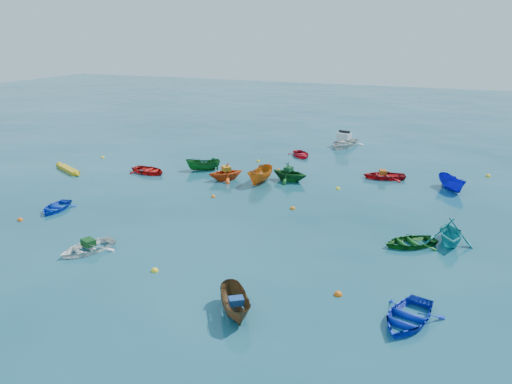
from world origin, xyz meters
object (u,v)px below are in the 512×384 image
at_px(kayak_yellow, 69,171).
at_px(motorboat_white, 344,146).
at_px(dinghy_white_near, 88,251).
at_px(dinghy_blue_sw, 56,210).
at_px(dinghy_blue_se, 407,322).

xyz_separation_m(kayak_yellow, motorboat_white, (18.57, 17.71, 0.00)).
height_order(dinghy_white_near, kayak_yellow, dinghy_white_near).
height_order(dinghy_blue_sw, kayak_yellow, dinghy_blue_sw).
bearing_deg(dinghy_white_near, motorboat_white, 98.76).
height_order(dinghy_blue_sw, dinghy_blue_se, dinghy_blue_se).
xyz_separation_m(dinghy_white_near, motorboat_white, (6.71, 29.38, 0.00)).
xyz_separation_m(dinghy_white_near, dinghy_blue_se, (16.21, -0.38, 0.00)).
bearing_deg(kayak_yellow, dinghy_blue_se, -86.61).
relative_size(dinghy_blue_sw, dinghy_blue_se, 0.83).
height_order(dinghy_blue_sw, motorboat_white, motorboat_white).
xyz_separation_m(dinghy_blue_se, kayak_yellow, (-28.08, 12.04, 0.00)).
relative_size(dinghy_white_near, motorboat_white, 0.69).
bearing_deg(dinghy_blue_sw, kayak_yellow, 115.10).
xyz_separation_m(dinghy_blue_sw, dinghy_white_near, (6.12, -4.19, 0.00)).
relative_size(dinghy_white_near, dinghy_blue_se, 0.89).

